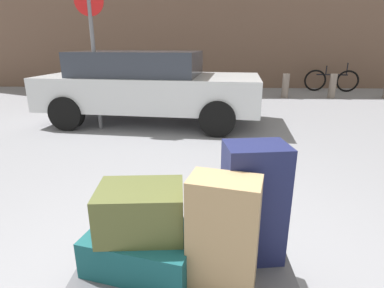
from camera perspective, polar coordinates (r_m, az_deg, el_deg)
The scene contains 10 objects.
luggage_cart at distance 1.95m, azimuth -1.40°, elevation -23.47°, with size 1.24×0.79×0.34m.
suitcase_teal_rear_left at distance 1.87m, azimuth -9.11°, elevation -18.64°, with size 0.60×0.41×0.22m, color #144C51.
suitcase_navy_rear_right at distance 1.82m, azimuth 11.37°, elevation -10.75°, with size 0.34×0.25×0.71m, color #191E47.
suitcase_tan_stacked_top at distance 1.62m, azimuth 5.84°, elevation -16.36°, with size 0.35×0.21×0.61m, color #9E7F56.
duffel_bag_olive_topmost_pile at distance 1.73m, azimuth -9.52°, elevation -12.14°, with size 0.46×0.33×0.27m, color #4C5128.
parked_car at distance 6.38m, azimuth -8.18°, elevation 10.82°, with size 4.48×2.30×1.42m.
bicycle_leaning at distance 11.65m, azimuth 24.58°, elevation 10.76°, with size 1.75×0.35×0.96m.
bollard_kerb_near at distance 9.75m, azimuth 17.06°, elevation 10.35°, with size 0.20×0.20×0.72m, color #72665B.
bollard_kerb_mid at distance 10.19m, azimuth 24.77°, elevation 9.81°, with size 0.20×0.20×0.72m, color #72665B.
no_parking_sign at distance 5.98m, azimuth -18.01°, elevation 17.24°, with size 0.50×0.07×2.51m.
Camera 1 is at (0.10, -1.45, 1.56)m, focal length 28.55 mm.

